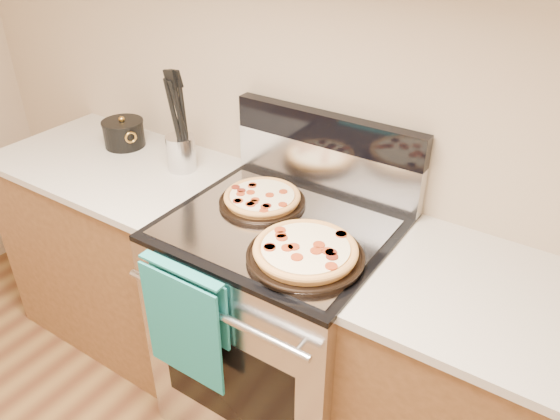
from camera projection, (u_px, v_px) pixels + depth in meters
The scene contains 16 objects.
wall_back at pixel (336, 75), 1.90m from camera, with size 4.00×4.00×0.00m, color #C7AD90.
range_body at pixel (280, 325), 2.12m from camera, with size 0.76×0.68×0.90m, color #B7B7BC.
oven_window at pixel (227, 382), 1.88m from camera, with size 0.56×0.01×0.40m, color black.
cooktop at pixel (280, 226), 1.88m from camera, with size 0.76×0.68×0.02m, color black.
backsplash_lower at pixel (326, 167), 2.05m from camera, with size 0.76×0.06×0.18m, color silver.
backsplash_upper at pixel (328, 130), 1.97m from camera, with size 0.76×0.06×0.12m, color black.
oven_handle at pixel (213, 312), 1.67m from camera, with size 0.03×0.03×0.70m, color silver.
dish_towel at pixel (186, 321), 1.78m from camera, with size 0.32×0.05×0.42m, color #19697D, non-canonical shape.
foil_sheet at pixel (275, 227), 1.85m from camera, with size 0.70×0.55×0.01m, color gray.
cabinet_left at pixel (128, 251), 2.56m from camera, with size 1.00×0.62×0.88m, color brown.
countertop_left at pixel (113, 164), 2.33m from camera, with size 1.02×0.64×0.03m, color #B9B2A6.
countertop_right at pixel (553, 323), 1.49m from camera, with size 1.02×0.64×0.03m, color #B9B2A6.
pepperoni_pizza_back at pixel (262, 199), 1.97m from camera, with size 0.31×0.31×0.04m, color #C0773A, non-canonical shape.
pepperoni_pizza_front at pixel (305, 252), 1.68m from camera, with size 0.36×0.36×0.05m, color #C0773A, non-canonical shape.
utensil_crock at pixel (181, 153), 2.22m from camera, with size 0.12×0.12×0.15m, color silver.
saucepan at pixel (124, 134), 2.42m from camera, with size 0.18×0.18×0.11m, color black.
Camera 1 is at (0.87, 0.34, 1.94)m, focal length 35.00 mm.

